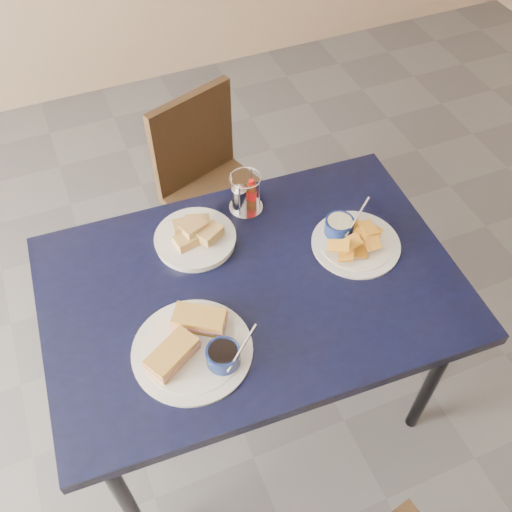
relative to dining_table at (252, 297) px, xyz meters
name	(u,v)px	position (x,y,z in m)	size (l,w,h in m)	color
ground	(254,458)	(-0.09, -0.22, -0.68)	(6.00, 6.00, 0.00)	#4C4C51
dining_table	(252,297)	(0.00, 0.00, 0.00)	(1.24, 0.86, 0.75)	black
chair_far	(214,175)	(0.15, 0.78, -0.22)	(0.48, 0.48, 0.82)	black
sandwich_plate	(195,345)	(-0.22, -0.15, 0.09)	(0.33, 0.32, 0.12)	white
plantain_plate	(351,237)	(0.34, 0.04, 0.09)	(0.27, 0.27, 0.12)	white
bread_basket	(195,236)	(-0.10, 0.22, 0.09)	(0.25, 0.25, 0.08)	white
condiment_caddy	(244,196)	(0.09, 0.30, 0.12)	(0.11, 0.11, 0.14)	silver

